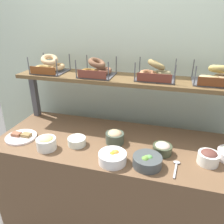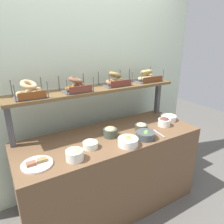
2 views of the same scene
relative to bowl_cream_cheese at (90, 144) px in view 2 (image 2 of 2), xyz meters
name	(u,v)px [view 2 (image 2 of 2)]	position (x,y,z in m)	size (l,w,h in m)	color
ground_plane	(111,203)	(0.27, 0.11, -0.89)	(8.00, 8.00, 0.00)	#595651
back_wall	(86,90)	(0.27, 0.66, 0.31)	(3.02, 0.06, 2.40)	beige
deli_counter	(111,172)	(0.27, 0.11, -0.46)	(1.82, 0.70, 0.85)	brown
shelf_riser_left	(10,126)	(-0.58, 0.38, 0.16)	(0.05, 0.05, 0.40)	#4C4C51
shelf_riser_right	(158,98)	(1.12, 0.38, 0.16)	(0.05, 0.05, 0.40)	#4C4C51
upper_shelf	(97,89)	(0.27, 0.38, 0.38)	(1.78, 0.32, 0.03)	brown
bowl_cream_cheese	(90,144)	(0.00, 0.00, 0.00)	(0.13, 0.13, 0.07)	white
bowl_egg_salad	(75,154)	(-0.19, -0.11, 0.02)	(0.14, 0.14, 0.10)	white
bowl_fruit_salad	(128,141)	(0.31, -0.13, 0.00)	(0.18, 0.18, 0.08)	white
bowl_tuna_salad	(141,127)	(0.61, 0.06, 0.00)	(0.13, 0.13, 0.08)	#414A33
bowl_chocolate_spread	(164,122)	(0.90, 0.02, 0.01)	(0.13, 0.13, 0.10)	white
bowl_hummus	(110,132)	(0.26, 0.10, 0.01)	(0.14, 0.14, 0.10)	#414D3F
bowl_scallion_spread	(168,117)	(1.06, 0.11, 0.00)	(0.18, 0.18, 0.07)	white
bowl_veggie_mix	(145,135)	(0.53, -0.11, 0.00)	(0.19, 0.19, 0.08)	#464C4D
serving_plate_white	(37,164)	(-0.46, -0.03, -0.03)	(0.24, 0.24, 0.04)	white
serving_spoon_near_plate	(157,132)	(0.71, -0.07, -0.03)	(0.04, 0.18, 0.01)	#B7B7BC
bagel_basket_plain	(29,91)	(-0.38, 0.38, 0.44)	(0.27, 0.26, 0.15)	#4C4C51
bagel_basket_cinnamon_raisin	(76,86)	(0.04, 0.37, 0.44)	(0.28, 0.26, 0.15)	#4C4C51
bagel_basket_everything	(115,80)	(0.50, 0.40, 0.44)	(0.30, 0.27, 0.16)	#4C4C51
bagel_basket_sesame	(146,77)	(0.93, 0.40, 0.44)	(0.33, 0.25, 0.15)	#4C4C51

